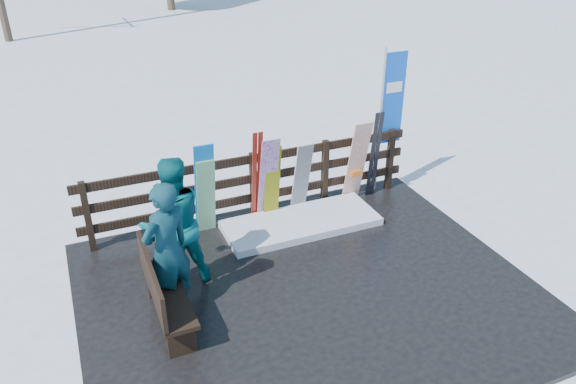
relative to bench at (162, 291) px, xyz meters
name	(u,v)px	position (x,y,z in m)	size (l,w,h in m)	color
ground	(310,296)	(1.94, -0.11, -0.60)	(700.00, 700.00, 0.00)	white
deck	(310,293)	(1.94, -0.11, -0.56)	(6.00, 5.00, 0.08)	black
fence	(253,181)	(1.94, 2.09, 0.14)	(5.60, 0.10, 1.15)	black
snow_patch	(301,223)	(2.52, 1.49, -0.46)	(2.51, 1.00, 0.12)	white
bench	(162,291)	(0.00, 0.00, 0.00)	(0.41, 1.50, 0.97)	black
snowboard_0	(205,189)	(1.07, 1.87, 0.27)	(0.31, 0.03, 1.59)	blue
snowboard_1	(206,197)	(1.08, 1.87, 0.14)	(0.29, 0.03, 1.33)	silver
snowboard_2	(272,183)	(2.18, 1.87, 0.16)	(0.25, 0.03, 1.37)	#FFFD03
snowboard_3	(268,179)	(2.11, 1.87, 0.24)	(0.30, 0.03, 1.54)	white
snowboard_4	(301,178)	(2.70, 1.87, 0.14)	(0.27, 0.03, 1.34)	black
snowboard_5	(357,162)	(3.73, 1.87, 0.25)	(0.33, 0.03, 1.56)	white
ski_pair_a	(257,177)	(1.95, 1.94, 0.28)	(0.16, 0.23, 1.60)	maroon
ski_pair_b	(374,155)	(4.11, 1.94, 0.28)	(0.17, 0.17, 1.60)	black
rental_flag	(390,104)	(4.47, 2.14, 1.09)	(0.45, 0.04, 2.60)	silver
person_front	(167,250)	(0.15, 0.22, 0.41)	(0.68, 0.44, 1.85)	#0F4F4D
person_back	(173,224)	(0.36, 0.80, 0.43)	(0.92, 0.71, 1.88)	#0A5C63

